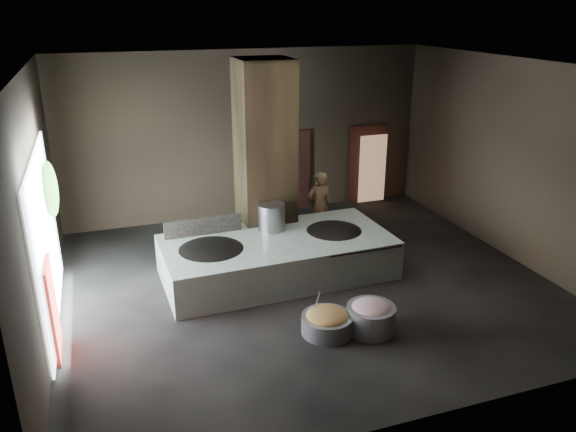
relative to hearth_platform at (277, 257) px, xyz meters
name	(u,v)px	position (x,y,z in m)	size (l,w,h in m)	color
floor	(305,284)	(0.46, -0.53, -0.48)	(10.00, 9.00, 0.10)	black
ceiling	(308,63)	(0.46, -0.53, 4.12)	(10.00, 9.00, 0.10)	black
back_wall	(247,135)	(0.46, 4.02, 1.82)	(10.00, 0.10, 4.50)	black
front_wall	(432,281)	(0.46, -5.08, 1.82)	(10.00, 0.10, 4.50)	black
left_wall	(34,210)	(-4.59, -0.53, 1.82)	(0.10, 9.00, 4.50)	black
right_wall	(514,160)	(5.51, -0.53, 1.82)	(0.10, 9.00, 4.50)	black
pillar	(265,159)	(0.16, 1.37, 1.82)	(1.20, 1.20, 4.50)	black
hearth_platform	(277,257)	(0.00, 0.00, 0.00)	(4.89, 2.34, 0.85)	silver
platform_cap	(277,240)	(0.00, 0.00, 0.39)	(4.79, 2.30, 0.03)	black
wok_left	(211,253)	(-1.45, -0.05, 0.32)	(1.54, 1.54, 0.43)	black
wok_left_rim	(211,250)	(-1.45, -0.05, 0.39)	(1.57, 1.57, 0.05)	black
wok_right	(334,234)	(1.35, 0.05, 0.32)	(1.44, 1.44, 0.40)	black
wok_right_rim	(334,232)	(1.35, 0.05, 0.39)	(1.47, 1.47, 0.05)	black
stock_pot	(272,218)	(0.05, 0.55, 0.70)	(0.60, 0.60, 0.64)	gray
splash_guard	(203,227)	(-1.45, 0.75, 0.60)	(1.70, 0.06, 0.43)	black
cook	(319,206)	(1.61, 1.57, 0.46)	(0.65, 0.42, 1.77)	#92714A
veg_basin	(327,324)	(0.13, -2.51, -0.25)	(0.93, 0.93, 0.34)	gray
veg_fill	(327,316)	(0.13, -2.51, -0.08)	(0.77, 0.77, 0.24)	#949548
ladle	(317,303)	(-0.02, -2.36, 0.12)	(0.03, 0.03, 0.74)	gray
meat_basin	(371,319)	(0.90, -2.70, -0.18)	(0.89, 0.89, 0.49)	gray
meat_fill	(371,309)	(0.90, -2.70, 0.02)	(0.74, 0.74, 0.28)	#B66D75
doorway_near	(290,172)	(1.66, 3.92, 0.67)	(1.18, 0.08, 2.38)	black
doorway_near_glow	(288,173)	(1.63, 3.98, 0.62)	(0.80, 0.04, 1.89)	#8C6647
doorway_far	(366,165)	(4.06, 3.92, 0.67)	(1.18, 0.08, 2.38)	black
doorway_far_glow	(372,169)	(4.11, 3.62, 0.62)	(0.84, 0.04, 1.99)	#8C6647
left_opening	(46,239)	(-4.49, -0.33, 1.17)	(0.04, 4.20, 3.10)	white
pavilion_sliver	(53,310)	(-4.42, -1.63, 0.42)	(0.05, 0.90, 1.70)	maroon
tree_silhouette	(50,189)	(-4.39, 0.77, 1.77)	(0.28, 1.10, 1.10)	#194714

